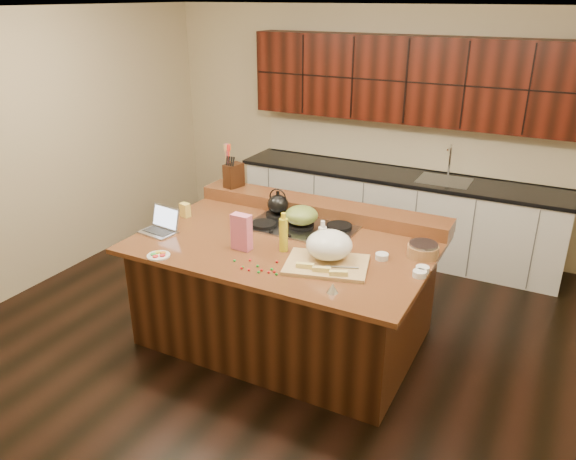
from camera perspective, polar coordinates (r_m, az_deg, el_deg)
The scene contains 34 objects.
room at distance 4.46m, azimuth -0.30°, elevation 3.92°, with size 5.52×5.02×2.72m.
island at distance 4.82m, azimuth -0.28°, elevation -6.08°, with size 2.40×1.60×0.92m.
back_ledge at distance 5.18m, azimuth 3.32°, elevation 2.28°, with size 2.40×0.30×0.12m, color black.
cooktop at distance 4.86m, azimuth 1.36°, elevation 0.32°, with size 0.92×0.52×0.05m.
back_counter at distance 6.45m, azimuth 11.41°, elevation 6.08°, with size 3.70×0.66×2.40m.
kettle at distance 5.05m, azimuth -1.04°, elevation 2.64°, with size 0.19×0.19×0.17m, color black.
green_bowl at distance 4.82m, azimuth 1.37°, elevation 1.51°, with size 0.29×0.29×0.16m, color olive.
laptop at distance 4.91m, azimuth -12.73°, elevation 0.47°, with size 0.33×0.27×0.21m.
oil_bottle at distance 4.39m, azimuth -0.46°, elevation -0.51°, with size 0.07×0.07×0.27m, color gold.
vinegar_bottle at distance 4.30m, azimuth 3.50°, elevation -1.25°, with size 0.06×0.06×0.25m, color silver.
wooden_tray at distance 4.22m, azimuth 4.14°, elevation -1.98°, with size 0.70×0.58×0.25m.
ramekin_a at distance 4.22m, azimuth 13.49°, elevation -3.92°, with size 0.10×0.10×0.04m, color white.
ramekin_b at distance 4.15m, azimuth 13.22°, elevation -4.35°, with size 0.10×0.10×0.04m, color white.
ramekin_c at distance 4.36m, azimuth 9.51°, elevation -2.66°, with size 0.10×0.10×0.04m, color white.
strainer_bowl at distance 4.46m, azimuth 13.54°, elevation -2.08°, with size 0.24×0.24×0.09m, color #996B3F.
kitchen_timer at distance 3.84m, azimuth 4.55°, elevation -5.88°, with size 0.08×0.08×0.07m, color silver.
pink_bag at distance 4.43m, azimuth -4.74°, elevation -0.20°, with size 0.16×0.08×0.29m, color #DB6789.
candy_plate at distance 4.47m, azimuth -13.01°, elevation -2.55°, with size 0.18×0.18×0.01m, color white.
package_box at distance 5.19m, azimuth -10.42°, elevation 2.01°, with size 0.09×0.06×0.13m, color #F4D256.
utensil_crock at distance 5.59m, azimuth -6.00°, elevation 5.17°, with size 0.12×0.12×0.14m, color white.
knife_block at distance 5.55m, azimuth -5.54°, elevation 5.55°, with size 0.12×0.19×0.23m, color black.
gumdrop_0 at distance 4.09m, azimuth -1.97°, elevation -4.31°, with size 0.02×0.02×0.02m, color red.
gumdrop_1 at distance 4.19m, azimuth -3.11°, elevation -3.67°, with size 0.02×0.02×0.02m, color #198C26.
gumdrop_2 at distance 4.28m, azimuth -3.88°, elevation -3.08°, with size 0.02×0.02×0.02m, color red.
gumdrop_3 at distance 4.10m, azimuth -3.01°, elevation -4.29°, with size 0.02×0.02×0.02m, color #198C26.
gumdrop_4 at distance 4.17m, azimuth -4.75°, elevation -3.87°, with size 0.02×0.02×0.02m, color red.
gumdrop_5 at distance 4.28m, azimuth -5.46°, elevation -3.11°, with size 0.02×0.02×0.02m, color #198C26.
gumdrop_6 at distance 4.25m, azimuth -1.13°, elevation -3.25°, with size 0.02×0.02×0.02m, color red.
gumdrop_7 at distance 4.06m, azimuth -1.18°, elevation -4.52°, with size 0.02×0.02×0.02m, color #198C26.
gumdrop_8 at distance 4.10m, azimuth -1.40°, elevation -4.26°, with size 0.02×0.02×0.02m, color red.
gumdrop_9 at distance 4.14m, azimuth -1.66°, elevation -4.00°, with size 0.02×0.02×0.02m, color #198C26.
gumdrop_10 at distance 4.13m, azimuth -2.70°, elevation -4.09°, with size 0.02×0.02×0.02m, color red.
gumdrop_11 at distance 4.18m, azimuth -4.65°, elevation -3.79°, with size 0.02×0.02×0.02m, color #198C26.
gumdrop_12 at distance 4.14m, azimuth -4.00°, elevation -4.06°, with size 0.02×0.02×0.02m, color red.
Camera 1 is at (1.96, -3.73, 2.80)m, focal length 35.00 mm.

